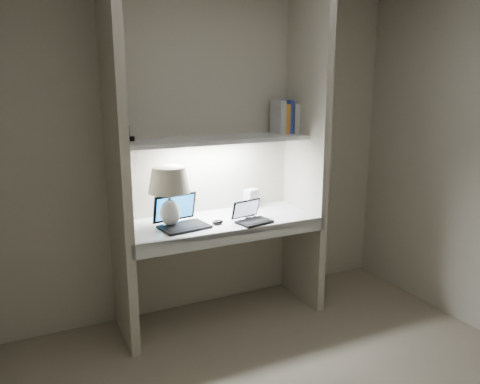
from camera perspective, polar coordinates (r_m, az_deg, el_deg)
back_wall at (r=3.60m, az=-4.15°, el=5.10°), size 3.20×0.01×2.50m
alcove_panel_left at (r=3.14m, az=-14.77°, el=3.45°), size 0.06×0.55×2.50m
alcove_panel_right at (r=3.70m, az=8.09°, el=5.22°), size 0.06×0.55×2.50m
desk at (r=3.46m, az=-2.33°, el=-3.70°), size 1.40×0.55×0.04m
desk_apron at (r=3.25m, az=-0.50°, el=-5.44°), size 1.46×0.03×0.10m
shelf at (r=3.42m, az=-3.06°, el=6.37°), size 1.40×0.36×0.03m
strip_light at (r=3.43m, az=-3.06°, el=6.00°), size 0.60×0.04×0.02m
table_lamp at (r=3.24m, az=-8.62°, el=0.60°), size 0.29×0.29×0.43m
laptop_main at (r=3.31m, az=-7.25°, el=-3.34°), size 0.36×0.33×0.22m
laptop_netbook at (r=3.39m, az=1.38°, el=-3.07°), size 0.27×0.25×0.15m
speaker at (r=3.74m, az=1.43°, el=-0.82°), size 0.13×0.11×0.16m
mouse at (r=3.35m, az=-2.75°, el=-3.69°), size 0.10×0.07×0.03m
cable_coil at (r=3.50m, az=1.41°, el=-3.09°), size 0.10×0.10×0.01m
sticky_note at (r=3.24m, az=-7.80°, el=-4.66°), size 0.08×0.08×0.00m
book_row at (r=3.74m, az=5.93°, el=9.03°), size 0.24×0.17×0.26m
shelf_box at (r=3.28m, az=-13.93°, el=6.92°), size 0.08×0.07×0.11m
shelf_gadget at (r=3.30m, az=-13.94°, el=6.39°), size 0.11×0.09×0.04m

